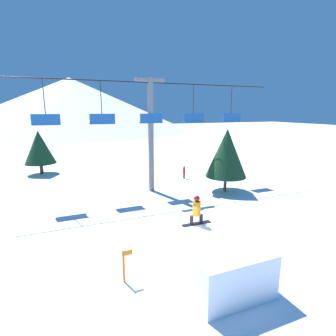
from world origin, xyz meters
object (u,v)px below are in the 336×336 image
(snowboarder, at_px, (197,210))
(trail_marker, at_px, (124,265))
(snow_ramp, at_px, (215,259))
(distant_skier, at_px, (184,172))
(pine_tree_near, at_px, (227,153))

(snowboarder, bearing_deg, trail_marker, -172.81)
(snow_ramp, bearing_deg, distant_skier, 68.79)
(snowboarder, distance_m, pine_tree_near, 10.57)
(pine_tree_near, bearing_deg, distant_skier, 104.96)
(snowboarder, height_order, distant_skier, snowboarder)
(snow_ramp, relative_size, distant_skier, 3.02)
(pine_tree_near, distance_m, distant_skier, 5.69)
(snowboarder, height_order, trail_marker, snowboarder)
(snow_ramp, distance_m, pine_tree_near, 11.93)
(distant_skier, bearing_deg, snow_ramp, -111.21)
(snowboarder, bearing_deg, distant_skier, 66.39)
(snow_ramp, height_order, snowboarder, snowboarder)
(snow_ramp, relative_size, pine_tree_near, 0.73)
(pine_tree_near, relative_size, distant_skier, 4.14)
(snow_ramp, xyz_separation_m, snowboarder, (-0.04, 1.52, 1.47))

